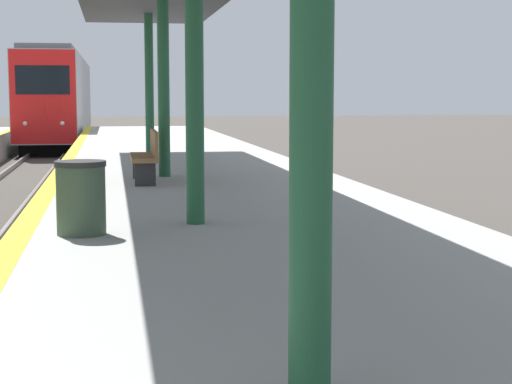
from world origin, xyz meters
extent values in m
cube|color=black|center=(0.00, 45.06, 0.28)|extent=(2.27, 20.95, 0.55)
cube|color=#99999E|center=(0.00, 45.06, 2.49)|extent=(2.67, 23.28, 3.87)
cube|color=red|center=(0.00, 33.50, 2.49)|extent=(2.61, 0.16, 3.80)
cube|color=black|center=(0.00, 33.44, 3.16)|extent=(2.13, 0.06, 1.16)
cube|color=#59595E|center=(0.00, 45.06, 4.54)|extent=(2.27, 22.11, 0.24)
sphere|color=white|center=(-0.73, 33.44, 1.42)|extent=(0.18, 0.18, 0.18)
sphere|color=white|center=(0.73, 33.44, 1.42)|extent=(0.18, 0.18, 0.18)
cylinder|color=#1E5133|center=(3.67, 2.09, 2.84)|extent=(0.22, 0.22, 3.59)
cylinder|color=#1E5133|center=(3.67, 8.10, 2.84)|extent=(0.22, 0.22, 3.59)
cylinder|color=#1E5133|center=(3.67, 14.11, 2.84)|extent=(0.22, 0.22, 3.59)
cylinder|color=#1E5133|center=(3.67, 20.12, 2.84)|extent=(0.22, 0.22, 3.59)
cylinder|color=#384C38|center=(2.34, 7.50, 1.42)|extent=(0.54, 0.54, 0.76)
cylinder|color=#262626|center=(2.34, 7.50, 1.83)|extent=(0.57, 0.57, 0.06)
cube|color=brown|center=(3.23, 13.11, 1.48)|extent=(0.44, 1.68, 0.08)
cube|color=brown|center=(3.42, 13.11, 1.74)|extent=(0.06, 1.68, 0.44)
cube|color=#262628|center=(3.23, 12.43, 1.24)|extent=(0.35, 0.08, 0.40)
cube|color=#262628|center=(3.23, 13.78, 1.24)|extent=(0.35, 0.08, 0.40)
camera|label=1|loc=(2.68, -2.06, 2.59)|focal=60.00mm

